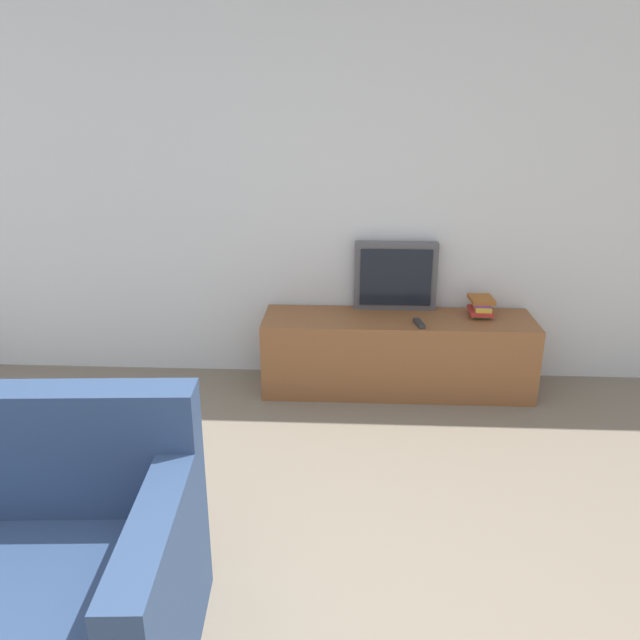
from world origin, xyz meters
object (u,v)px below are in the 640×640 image
object	(u,v)px
remote_on_stand	(419,323)
book_stack	(481,306)
tv_stand	(397,354)
television	(395,276)

from	to	relation	value
remote_on_stand	book_stack	bearing A→B (deg)	25.69
tv_stand	television	bearing A→B (deg)	95.16
tv_stand	television	size ratio (longest dim) A/B	3.20
tv_stand	television	world-z (taller)	television
television	book_stack	xyz separation A→B (m)	(0.56, -0.12, -0.17)
book_stack	remote_on_stand	xyz separation A→B (m)	(-0.42, -0.20, -0.05)
book_stack	remote_on_stand	bearing A→B (deg)	-154.31
television	remote_on_stand	world-z (taller)	television
book_stack	remote_on_stand	size ratio (longest dim) A/B	1.37
television	remote_on_stand	distance (m)	0.42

